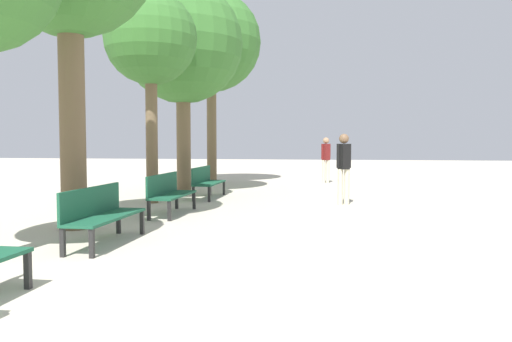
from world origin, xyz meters
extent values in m
cube|color=black|center=(-1.93, 1.60, 0.19)|extent=(0.06, 0.06, 0.38)
cube|color=#195138|center=(-2.13, 3.82, 0.40)|extent=(0.50, 1.80, 0.04)
cube|color=#195138|center=(-2.36, 3.82, 0.63)|extent=(0.04, 1.80, 0.42)
cube|color=black|center=(-1.93, 2.96, 0.19)|extent=(0.06, 0.06, 0.38)
cube|color=black|center=(-1.93, 4.67, 0.19)|extent=(0.06, 0.06, 0.38)
cube|color=black|center=(-2.33, 2.96, 0.19)|extent=(0.06, 0.06, 0.38)
cube|color=black|center=(-2.33, 4.67, 0.19)|extent=(0.06, 0.06, 0.38)
cube|color=#195138|center=(-2.13, 6.88, 0.40)|extent=(0.50, 1.80, 0.04)
cube|color=#195138|center=(-2.36, 6.88, 0.63)|extent=(0.04, 1.80, 0.42)
cube|color=black|center=(-1.93, 6.03, 0.19)|extent=(0.06, 0.06, 0.38)
cube|color=black|center=(-1.93, 7.74, 0.19)|extent=(0.06, 0.06, 0.38)
cube|color=black|center=(-2.33, 6.03, 0.19)|extent=(0.06, 0.06, 0.38)
cube|color=black|center=(-2.33, 7.74, 0.19)|extent=(0.06, 0.06, 0.38)
cube|color=#195138|center=(-2.13, 9.95, 0.40)|extent=(0.50, 1.80, 0.04)
cube|color=#195138|center=(-2.36, 9.95, 0.63)|extent=(0.04, 1.80, 0.42)
cube|color=black|center=(-1.93, 9.10, 0.19)|extent=(0.06, 0.06, 0.38)
cube|color=black|center=(-1.93, 10.80, 0.19)|extent=(0.06, 0.06, 0.38)
cube|color=black|center=(-2.33, 9.10, 0.19)|extent=(0.06, 0.06, 0.38)
cube|color=black|center=(-2.33, 10.80, 0.19)|extent=(0.06, 0.06, 0.38)
cylinder|color=brown|center=(-3.27, 4.96, 1.97)|extent=(0.43, 0.43, 3.93)
cylinder|color=brown|center=(-3.27, 8.71, 1.70)|extent=(0.29, 0.29, 3.40)
sphere|color=#38702D|center=(-3.27, 8.71, 4.02)|extent=(2.25, 2.25, 2.25)
cylinder|color=brown|center=(-3.27, 11.34, 1.72)|extent=(0.42, 0.42, 3.43)
sphere|color=#38702D|center=(-3.27, 11.34, 4.41)|extent=(3.53, 3.53, 3.53)
cylinder|color=brown|center=(-3.27, 14.80, 2.07)|extent=(0.35, 0.35, 4.14)
sphere|color=#38702D|center=(-3.27, 14.80, 5.13)|extent=(3.61, 3.61, 3.61)
cylinder|color=beige|center=(0.79, 15.48, 0.42)|extent=(0.12, 0.12, 0.84)
cylinder|color=beige|center=(0.94, 15.48, 0.42)|extent=(0.12, 0.12, 0.84)
cube|color=maroon|center=(0.86, 15.48, 1.14)|extent=(0.29, 0.30, 0.60)
cylinder|color=maroon|center=(0.74, 15.48, 1.16)|extent=(0.09, 0.09, 0.57)
cylinder|color=maroon|center=(0.99, 15.48, 1.16)|extent=(0.09, 0.09, 0.57)
sphere|color=#A37A5B|center=(0.86, 15.48, 1.56)|extent=(0.23, 0.23, 0.23)
cylinder|color=beige|center=(1.31, 9.07, 0.43)|extent=(0.12, 0.12, 0.85)
cylinder|color=beige|center=(1.46, 9.07, 0.43)|extent=(0.12, 0.12, 0.85)
cube|color=black|center=(1.39, 9.07, 1.16)|extent=(0.29, 0.30, 0.60)
cylinder|color=black|center=(1.26, 9.07, 1.17)|extent=(0.09, 0.09, 0.57)
cylinder|color=black|center=(1.51, 9.07, 1.17)|extent=(0.09, 0.09, 0.57)
sphere|color=brown|center=(1.39, 9.07, 1.58)|extent=(0.23, 0.23, 0.23)
camera|label=1|loc=(1.14, -2.99, 1.49)|focal=35.00mm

